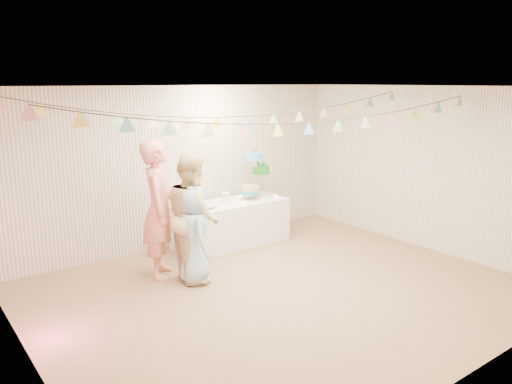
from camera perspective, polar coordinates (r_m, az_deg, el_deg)
floor at (r=6.61m, az=2.84°, el=-11.24°), size 6.00×6.00×0.00m
ceiling at (r=6.05m, az=3.11°, el=11.93°), size 6.00×6.00×0.00m
back_wall at (r=8.24m, az=-8.26°, el=2.89°), size 6.00×6.00×0.00m
front_wall at (r=4.64m, az=23.27°, el=-5.61°), size 6.00×6.00×0.00m
left_wall at (r=4.91m, az=-25.11°, el=-4.80°), size 5.00×5.00×0.00m
right_wall at (r=8.41m, az=18.88°, el=2.55°), size 5.00×5.00×0.00m
table at (r=8.30m, az=-2.89°, el=-3.58°), size 1.92×0.77×0.72m
cake_stand at (r=8.47m, az=-0.05°, el=2.27°), size 0.72×0.42×0.80m
cake_bottom at (r=8.40m, az=-0.63°, el=-0.02°), size 0.31×0.31×0.15m
cake_middle at (r=8.66m, az=0.54°, el=2.19°), size 0.27×0.27×0.22m
cake_top_tier at (r=8.37m, az=-0.26°, el=3.71°), size 0.25×0.25×0.19m
platter at (r=7.89m, az=-5.77°, el=-1.47°), size 0.37×0.37×0.02m
posy at (r=8.19m, az=-3.49°, el=-0.35°), size 0.15×0.15×0.18m
person_adult_a at (r=6.92m, az=-11.02°, el=-1.93°), size 0.75×0.84×1.92m
person_adult_b at (r=6.83m, az=-7.26°, el=-2.75°), size 0.81×0.96×1.75m
person_child at (r=6.73m, az=-7.12°, el=-4.87°), size 0.54×0.72×1.32m
bunting_back at (r=6.93m, az=-2.86°, el=9.94°), size 5.60×1.10×0.40m
bunting_front at (r=5.91m, az=4.34°, el=9.18°), size 5.60×0.90×0.36m
tealight_0 at (r=7.67m, az=-7.24°, el=-2.11°), size 0.04×0.04×0.03m
tealight_1 at (r=8.17m, az=-5.66°, el=-1.17°), size 0.04×0.04×0.03m
tealight_2 at (r=8.09m, az=-1.46°, el=-1.26°), size 0.04×0.04×0.03m
tealight_3 at (r=8.58m, az=-1.80°, el=-0.45°), size 0.04×0.04×0.03m
tealight_4 at (r=8.54m, az=2.32°, el=-0.51°), size 0.04×0.04×0.03m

